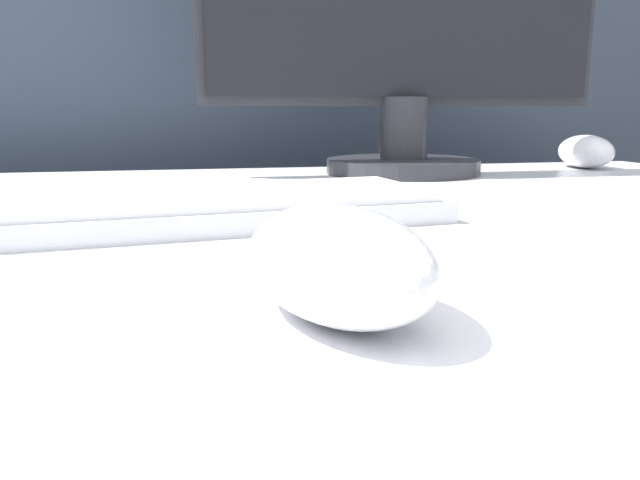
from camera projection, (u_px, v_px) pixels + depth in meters
partition_panel at (186, 273)px, 1.07m from camera, size 5.00×0.03×1.03m
computer_mouse_near at (337, 262)px, 0.26m from camera, size 0.09×0.13×0.05m
keyboard at (194, 208)px, 0.47m from camera, size 0.39×0.18×0.02m
computer_mouse_far at (586, 152)px, 0.92m from camera, size 0.08×0.11×0.05m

